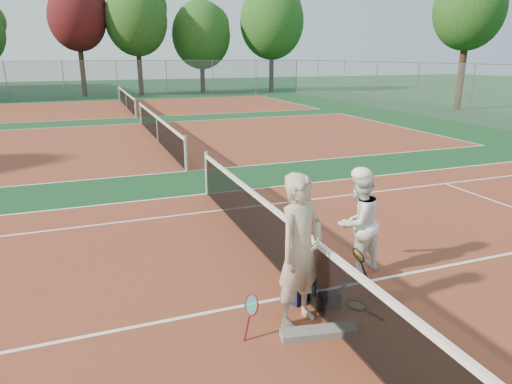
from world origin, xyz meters
The scene contains 22 objects.
ground centered at (0.00, 0.00, 0.00)m, with size 130.00×130.00×0.00m, color #0F381B.
court_main centered at (0.00, 0.00, 0.00)m, with size 23.77×10.97×0.01m, color brown.
court_far_a centered at (0.00, 13.50, 0.00)m, with size 23.77×10.97×0.01m, color brown.
court_far_b centered at (0.00, 27.00, 0.00)m, with size 23.77×10.97×0.01m, color brown.
net_main centered at (0.00, 0.00, 0.51)m, with size 0.10×10.98×1.02m, color black, non-canonical shape.
net_far_a centered at (0.00, 13.50, 0.51)m, with size 0.10×10.98×1.02m, color black, non-canonical shape.
net_far_b centered at (0.00, 27.00, 0.51)m, with size 0.10×10.98×1.02m, color black, non-canonical shape.
fence_back centered at (0.00, 34.00, 1.50)m, with size 32.00×0.06×3.00m, color slate, non-canonical shape.
player_a centered at (-0.35, -0.61, 1.02)m, with size 0.74×0.49×2.04m, color #B5A68C.
player_b centered at (1.17, 0.39, 0.85)m, with size 0.82×0.64×1.70m, color white.
racket_red centered at (-1.06, -0.74, 0.29)m, with size 0.18×0.27×0.59m, color maroon, non-canonical shape.
racket_black_held centered at (1.01, 0.10, 0.28)m, with size 0.28×0.27×0.56m, color black, non-canonical shape.
racket_spare centered at (0.58, -0.58, 0.01)m, with size 0.60×0.27×0.03m, color black, non-canonical shape.
sports_bag_navy centered at (-0.09, -0.10, 0.17)m, with size 0.42×0.29×0.33m, color black.
sports_bag_purple centered at (0.20, -0.46, 0.11)m, with size 0.27×0.19×0.22m, color #26102C.
net_cover_canvas centered at (-0.26, -1.02, 0.05)m, with size 0.98×0.23×0.10m, color #65605B.
water_bottle centered at (0.50, -0.34, 0.15)m, with size 0.09×0.09×0.30m, color silver.
tree_back_maroon centered at (-2.52, 37.57, 6.34)m, with size 4.67×4.67×9.06m.
tree_back_3 centered at (2.24, 37.21, 6.30)m, with size 5.27×5.27×9.35m.
tree_back_4 centered at (8.17, 38.28, 5.21)m, with size 5.40×5.40×8.32m.
tree_back_5 centered at (14.71, 36.94, 6.42)m, with size 6.03×6.03×9.90m.
tree_right_1 centered at (20.22, 18.27, 6.11)m, with size 4.33×4.33×8.64m.
Camera 1 is at (-2.76, -5.43, 3.41)m, focal length 32.00 mm.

